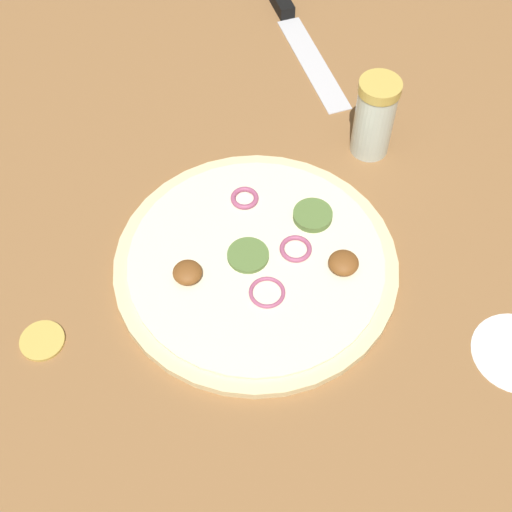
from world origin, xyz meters
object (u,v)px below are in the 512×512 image
(loose_cap, at_px, (42,340))
(pizza, at_px, (257,263))
(spice_jar, at_px, (375,117))
(knife, at_px, (282,6))

(loose_cap, bearing_deg, pizza, -44.26)
(pizza, height_order, loose_cap, pizza)
(spice_jar, bearing_deg, loose_cap, 149.78)
(spice_jar, bearing_deg, pizza, 164.80)
(knife, relative_size, loose_cap, 5.62)
(pizza, relative_size, knife, 1.19)
(pizza, xyz_separation_m, knife, (0.40, 0.13, -0.00))
(pizza, height_order, spice_jar, spice_jar)
(spice_jar, distance_m, loose_cap, 0.42)
(pizza, xyz_separation_m, loose_cap, (-0.16, 0.16, -0.00))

